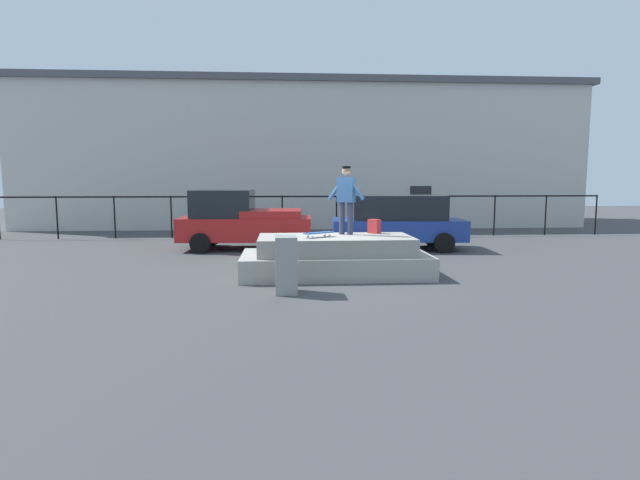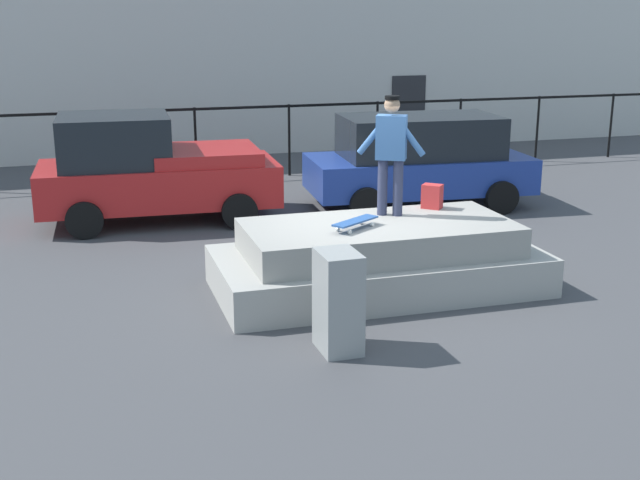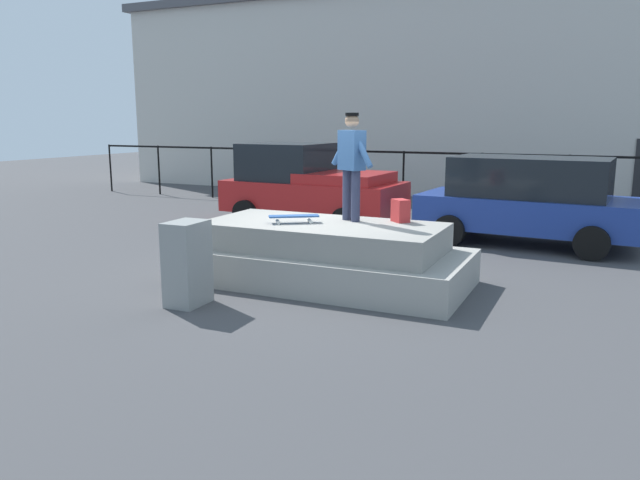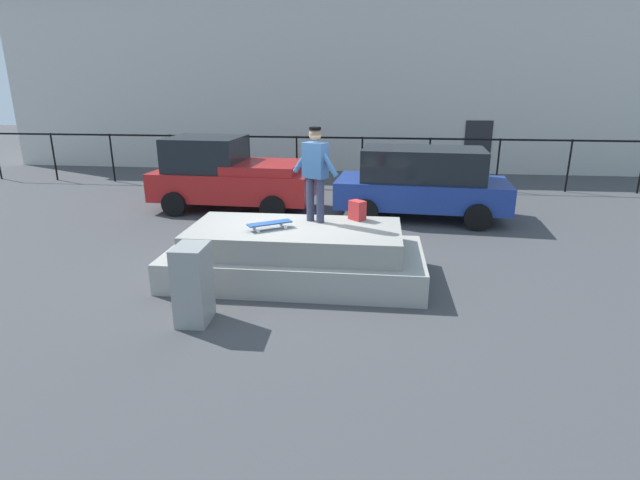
# 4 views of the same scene
# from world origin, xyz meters

# --- Properties ---
(ground_plane) EXTENTS (60.00, 60.00, 0.00)m
(ground_plane) POSITION_xyz_m (0.00, 0.00, 0.00)
(ground_plane) COLOR #424244
(concrete_ledge) EXTENTS (4.50, 2.15, 0.95)m
(concrete_ledge) POSITION_xyz_m (0.20, -0.29, 0.43)
(concrete_ledge) COLOR #9E9B93
(concrete_ledge) RESTS_ON ground_plane
(skateboarder) EXTENTS (0.89, 0.54, 1.69)m
(skateboarder) POSITION_xyz_m (0.51, 0.11, 1.92)
(skateboarder) COLOR #2D334C
(skateboarder) RESTS_ON concrete_ledge
(skateboard) EXTENTS (0.75, 0.60, 0.12)m
(skateboard) POSITION_xyz_m (-0.21, -0.48, 1.05)
(skateboard) COLOR #264C8C
(skateboard) RESTS_ON concrete_ledge
(backpack) EXTENTS (0.34, 0.34, 0.36)m
(backpack) POSITION_xyz_m (1.26, 0.32, 1.13)
(backpack) COLOR red
(backpack) RESTS_ON concrete_ledge
(car_red_pickup_near) EXTENTS (4.37, 2.35, 1.96)m
(car_red_pickup_near) POSITION_xyz_m (-2.43, 4.56, 0.96)
(car_red_pickup_near) COLOR #B21E1E
(car_red_pickup_near) RESTS_ON ground_plane
(car_blue_hatchback_mid) EXTENTS (4.43, 2.40, 1.79)m
(car_blue_hatchback_mid) POSITION_xyz_m (2.75, 4.23, 0.94)
(car_blue_hatchback_mid) COLOR navy
(car_blue_hatchback_mid) RESTS_ON ground_plane
(utility_box) EXTENTS (0.45, 0.61, 1.17)m
(utility_box) POSITION_xyz_m (-0.99, -2.17, 0.58)
(utility_box) COLOR gray
(utility_box) RESTS_ON ground_plane
(fence_row) EXTENTS (24.06, 0.06, 1.67)m
(fence_row) POSITION_xyz_m (-0.00, 7.99, 1.19)
(fence_row) COLOR black
(fence_row) RESTS_ON ground_plane
(warehouse_building) EXTENTS (27.31, 7.92, 6.99)m
(warehouse_building) POSITION_xyz_m (0.00, 14.85, 3.51)
(warehouse_building) COLOR beige
(warehouse_building) RESTS_ON ground_plane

